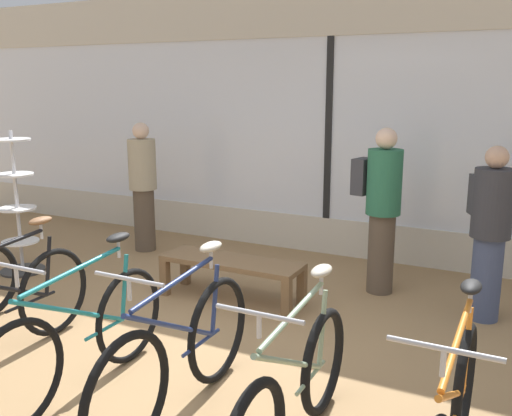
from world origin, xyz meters
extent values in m
plane|color=#99754C|center=(0.00, 0.00, 0.00)|extent=(24.00, 24.00, 0.00)
cube|color=beige|center=(0.00, 3.31, 0.23)|extent=(12.00, 0.08, 0.45)
cube|color=white|center=(0.00, 3.31, 1.52)|extent=(12.00, 0.04, 2.15)
cube|color=beige|center=(0.00, 3.31, 2.90)|extent=(12.00, 0.08, 0.60)
cube|color=black|center=(0.00, 3.28, 1.52)|extent=(0.08, 0.02, 2.15)
torus|color=black|center=(-1.23, 0.06, 0.37)|extent=(0.05, 0.74, 0.74)
cylinder|color=black|center=(-1.23, 0.02, 0.61)|extent=(0.03, 0.11, 0.49)
cylinder|color=black|center=(-1.23, -0.18, 0.37)|extent=(0.03, 0.49, 0.03)
cylinder|color=#B2B2B7|center=(-1.23, -0.02, 0.92)|extent=(0.02, 0.02, 0.14)
ellipsoid|color=brown|center=(-1.23, -0.02, 1.00)|extent=(0.11, 0.22, 0.06)
torus|color=black|center=(-0.36, -0.03, 0.36)|extent=(0.05, 0.72, 0.72)
torus|color=black|center=(-0.36, -1.06, 0.36)|extent=(0.05, 0.72, 0.72)
cylinder|color=#1E7A7F|center=(-0.36, -0.58, 0.60)|extent=(0.03, 0.97, 0.51)
cylinder|color=#1E7A7F|center=(-0.36, -0.07, 0.60)|extent=(0.03, 0.11, 0.49)
cylinder|color=#1E7A7F|center=(-0.36, -0.55, 0.87)|extent=(0.03, 0.90, 0.10)
cylinder|color=#1E7A7F|center=(-0.36, -0.26, 0.36)|extent=(0.03, 0.47, 0.03)
cylinder|color=#B2B2B7|center=(-0.36, -0.11, 0.91)|extent=(0.02, 0.02, 0.14)
ellipsoid|color=black|center=(-0.36, -0.11, 0.99)|extent=(0.11, 0.22, 0.06)
cylinder|color=#B2B2B7|center=(-0.36, -1.00, 0.97)|extent=(0.02, 0.02, 0.12)
cylinder|color=#ADADB2|center=(-0.36, -1.00, 1.03)|extent=(0.46, 0.02, 0.02)
torus|color=black|center=(0.38, 0.03, 0.37)|extent=(0.05, 0.75, 0.75)
torus|color=black|center=(0.38, -0.96, 0.37)|extent=(0.05, 0.75, 0.75)
cylinder|color=navy|center=(0.38, -0.51, 0.61)|extent=(0.03, 0.92, 0.51)
cylinder|color=navy|center=(0.38, -0.01, 0.61)|extent=(0.03, 0.11, 0.49)
cylinder|color=navy|center=(0.38, -0.48, 0.89)|extent=(0.03, 0.85, 0.10)
cylinder|color=navy|center=(0.38, -0.20, 0.37)|extent=(0.03, 0.44, 0.03)
cylinder|color=#B2B2B7|center=(0.38, -0.05, 0.92)|extent=(0.02, 0.02, 0.14)
ellipsoid|color=#B2A893|center=(0.38, -0.05, 1.00)|extent=(0.11, 0.22, 0.06)
cylinder|color=#B2B2B7|center=(0.38, -0.90, 0.98)|extent=(0.02, 0.02, 0.12)
cylinder|color=#ADADB2|center=(0.38, -0.90, 1.04)|extent=(0.46, 0.02, 0.02)
torus|color=black|center=(1.18, -0.02, 0.34)|extent=(0.06, 0.68, 0.68)
cylinder|color=gray|center=(1.18, -0.55, 0.58)|extent=(0.03, 0.92, 0.51)
cylinder|color=gray|center=(1.18, -0.06, 0.58)|extent=(0.03, 0.11, 0.49)
cylinder|color=gray|center=(1.18, -0.52, 0.86)|extent=(0.03, 0.84, 0.10)
cylinder|color=gray|center=(1.18, -0.24, 0.34)|extent=(0.03, 0.44, 0.03)
cylinder|color=#B2B2B7|center=(1.18, -0.10, 0.89)|extent=(0.02, 0.02, 0.14)
ellipsoid|color=#B2A893|center=(1.18, -0.10, 0.97)|extent=(0.11, 0.22, 0.06)
cylinder|color=#B2B2B7|center=(1.18, -0.94, 0.95)|extent=(0.02, 0.02, 0.12)
cylinder|color=#ADADB2|center=(1.18, -0.94, 1.01)|extent=(0.46, 0.02, 0.02)
torus|color=black|center=(2.02, 0.04, 0.36)|extent=(0.05, 0.73, 0.73)
cylinder|color=orange|center=(2.02, -0.53, 0.60)|extent=(0.03, 0.99, 0.51)
cylinder|color=orange|center=(2.02, 0.00, 0.60)|extent=(0.03, 0.11, 0.49)
cylinder|color=orange|center=(2.02, -0.50, 0.88)|extent=(0.03, 0.92, 0.10)
cylinder|color=orange|center=(2.02, -0.20, 0.36)|extent=(0.03, 0.48, 0.03)
cylinder|color=#B2B2B7|center=(2.02, -0.04, 0.91)|extent=(0.02, 0.02, 0.14)
ellipsoid|color=black|center=(2.02, -0.04, 0.99)|extent=(0.11, 0.22, 0.06)
cylinder|color=#B2B2B7|center=(2.02, -0.96, 0.97)|extent=(0.02, 0.02, 0.12)
cylinder|color=#ADADB2|center=(2.02, -0.96, 1.03)|extent=(0.46, 0.02, 0.02)
cylinder|color=#333333|center=(-2.79, 1.08, 0.01)|extent=(0.48, 0.48, 0.03)
cylinder|color=silver|center=(-2.79, 1.08, 0.79)|extent=(0.04, 0.04, 1.58)
cylinder|color=white|center=(-2.79, 1.08, 0.35)|extent=(0.40, 0.40, 0.02)
cylinder|color=white|center=(-2.79, 1.08, 0.73)|extent=(0.40, 0.40, 0.02)
cylinder|color=white|center=(-2.79, 1.08, 1.10)|extent=(0.40, 0.40, 0.02)
cylinder|color=white|center=(-2.79, 1.08, 1.48)|extent=(0.40, 0.40, 0.02)
cube|color=brown|center=(-0.27, 1.39, 0.39)|extent=(1.40, 0.44, 0.05)
cube|color=brown|center=(-0.93, 1.21, 0.18)|extent=(0.08, 0.08, 0.36)
cube|color=brown|center=(0.39, 1.21, 0.18)|extent=(0.08, 0.08, 0.36)
cube|color=brown|center=(-0.93, 1.57, 0.18)|extent=(0.08, 0.08, 0.36)
cube|color=brown|center=(0.39, 1.57, 0.18)|extent=(0.08, 0.08, 0.36)
cylinder|color=brown|center=(0.95, 2.27, 0.40)|extent=(0.31, 0.31, 0.81)
cylinder|color=#286647|center=(0.95, 2.27, 1.13)|extent=(0.41, 0.41, 0.64)
sphere|color=beige|center=(0.95, 2.27, 1.55)|extent=(0.21, 0.21, 0.21)
cube|color=#38383D|center=(0.71, 2.32, 1.16)|extent=(0.19, 0.26, 0.36)
cylinder|color=#424C6B|center=(1.96, 2.01, 0.38)|extent=(0.34, 0.34, 0.76)
cylinder|color=#333338|center=(1.96, 2.01, 1.06)|extent=(0.45, 0.45, 0.60)
sphere|color=tan|center=(1.96, 2.01, 1.46)|extent=(0.20, 0.20, 0.20)
cube|color=#38383D|center=(1.86, 2.23, 1.09)|extent=(0.28, 0.23, 0.36)
cylinder|color=brown|center=(-2.09, 2.39, 0.39)|extent=(0.36, 0.36, 0.78)
cylinder|color=tan|center=(-2.09, 2.39, 1.09)|extent=(0.48, 0.48, 0.62)
sphere|color=beige|center=(-2.09, 2.39, 1.50)|extent=(0.20, 0.20, 0.20)
camera|label=1|loc=(2.30, -3.18, 2.07)|focal=40.00mm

